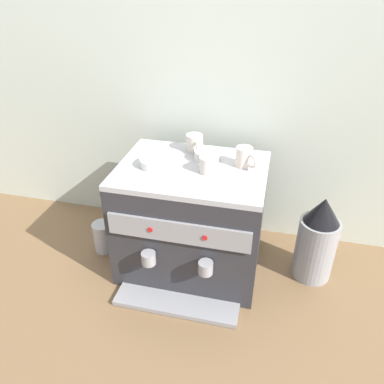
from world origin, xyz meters
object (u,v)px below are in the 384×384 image
(ceramic_cup_1, at_px, (207,164))
(ceramic_cup_2, at_px, (245,157))
(ceramic_bowl_0, at_px, (154,163))
(ceramic_bowl_1, at_px, (207,155))
(espresso_machine, at_px, (192,219))
(milk_pitcher, at_px, (103,237))
(coffee_grinder, at_px, (317,240))
(ceramic_cup_0, at_px, (195,143))

(ceramic_cup_1, distance_m, ceramic_cup_2, 0.16)
(ceramic_cup_2, bearing_deg, ceramic_cup_1, -149.27)
(ceramic_cup_1, bearing_deg, ceramic_bowl_0, -179.59)
(ceramic_bowl_0, distance_m, ceramic_bowl_1, 0.22)
(ceramic_cup_2, distance_m, ceramic_bowl_0, 0.36)
(espresso_machine, xyz_separation_m, milk_pitcher, (-0.43, -0.01, -0.17))
(ceramic_bowl_1, relative_size, coffee_grinder, 0.27)
(milk_pitcher, bearing_deg, ceramic_bowl_1, 11.29)
(ceramic_cup_0, relative_size, ceramic_bowl_1, 1.01)
(espresso_machine, height_order, ceramic_cup_1, ceramic_cup_1)
(ceramic_cup_1, xyz_separation_m, ceramic_bowl_0, (-0.21, -0.00, -0.02))
(ceramic_cup_1, xyz_separation_m, coffee_grinder, (0.46, 0.07, -0.34))
(espresso_machine, distance_m, ceramic_bowl_1, 0.28)
(ceramic_cup_1, xyz_separation_m, ceramic_bowl_1, (-0.02, 0.10, -0.01))
(ceramic_cup_2, height_order, ceramic_bowl_1, ceramic_cup_2)
(ceramic_cup_0, bearing_deg, milk_pitcher, -158.20)
(ceramic_cup_1, distance_m, ceramic_bowl_1, 0.11)
(ceramic_bowl_1, bearing_deg, ceramic_cup_1, -78.77)
(ceramic_bowl_0, distance_m, milk_pitcher, 0.51)
(ceramic_cup_0, distance_m, ceramic_bowl_1, 0.10)
(espresso_machine, height_order, ceramic_bowl_1, ceramic_bowl_1)
(ceramic_bowl_0, bearing_deg, ceramic_cup_2, 13.20)
(coffee_grinder, bearing_deg, ceramic_cup_1, -171.57)
(ceramic_cup_2, height_order, coffee_grinder, ceramic_cup_2)
(milk_pitcher, bearing_deg, coffee_grinder, 3.54)
(ceramic_cup_0, bearing_deg, ceramic_bowl_1, -44.99)
(ceramic_bowl_0, height_order, ceramic_bowl_1, ceramic_bowl_1)
(espresso_machine, height_order, ceramic_cup_2, ceramic_cup_2)
(espresso_machine, bearing_deg, milk_pitcher, -178.87)
(espresso_machine, relative_size, ceramic_cup_2, 6.48)
(ceramic_cup_0, height_order, ceramic_cup_1, ceramic_cup_0)
(ceramic_cup_2, bearing_deg, ceramic_bowl_0, -166.80)
(espresso_machine, relative_size, ceramic_bowl_1, 5.65)
(ceramic_cup_1, relative_size, ceramic_cup_2, 0.96)
(ceramic_bowl_0, height_order, milk_pitcher, ceramic_bowl_0)
(espresso_machine, distance_m, coffee_grinder, 0.53)
(milk_pitcher, bearing_deg, ceramic_bowl_0, -2.27)
(coffee_grinder, xyz_separation_m, milk_pitcher, (-0.95, -0.06, -0.11))
(espresso_machine, distance_m, ceramic_cup_1, 0.29)
(coffee_grinder, bearing_deg, ceramic_cup_0, 169.49)
(ceramic_bowl_1, xyz_separation_m, milk_pitcher, (-0.47, -0.09, -0.43))
(espresso_machine, distance_m, ceramic_cup_2, 0.35)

